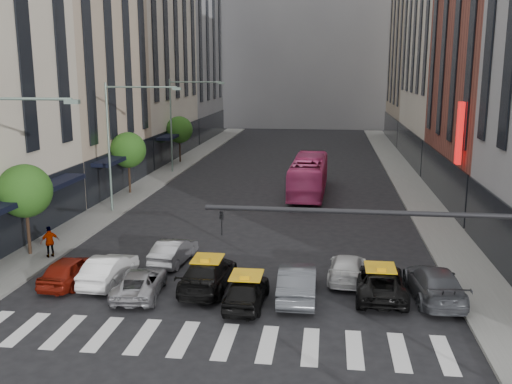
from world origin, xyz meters
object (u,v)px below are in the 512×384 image
(taxi_center, at_px, (247,291))
(car_white_front, at_px, (109,269))
(bus, at_px, (309,176))
(streetlamp_far, at_px, (180,113))
(streetlamp_mid, at_px, (121,130))
(car_red, at_px, (70,270))
(taxi_left, at_px, (208,274))
(pedestrian_far, at_px, (50,242))

(taxi_center, bearing_deg, car_white_front, -12.44)
(taxi_center, bearing_deg, bus, -92.21)
(streetlamp_far, bearing_deg, streetlamp_mid, -90.00)
(car_red, xyz_separation_m, bus, (10.48, 21.46, 0.86))
(car_red, relative_size, car_white_front, 0.96)
(car_red, bearing_deg, streetlamp_far, -82.04)
(streetlamp_far, distance_m, car_red, 30.17)
(streetlamp_mid, xyz_separation_m, car_white_front, (4.06, -13.29, -5.22))
(streetlamp_mid, distance_m, taxi_left, 16.89)
(streetlamp_far, height_order, car_white_front, streetlamp_far)
(streetlamp_mid, bearing_deg, streetlamp_far, 90.00)
(car_white_front, relative_size, taxi_left, 0.84)
(car_red, xyz_separation_m, taxi_center, (8.69, -1.47, 0.00))
(car_red, distance_m, taxi_center, 8.81)
(car_white_front, distance_m, taxi_left, 4.84)
(car_white_front, distance_m, bus, 22.86)
(streetlamp_mid, distance_m, pedestrian_far, 11.50)
(car_white_front, xyz_separation_m, pedestrian_far, (-4.41, 2.89, 0.31))
(streetlamp_mid, xyz_separation_m, taxi_center, (10.96, -15.10, -5.22))
(taxi_left, height_order, pedestrian_far, pedestrian_far)
(streetlamp_mid, xyz_separation_m, streetlamp_far, (0.00, 16.00, 0.00))
(pedestrian_far, bearing_deg, car_red, 86.48)
(pedestrian_far, bearing_deg, streetlamp_mid, -134.65)
(streetlamp_far, distance_m, pedestrian_far, 26.85)
(car_white_front, height_order, bus, bus)
(streetlamp_mid, distance_m, streetlamp_far, 16.00)
(taxi_left, bearing_deg, pedestrian_far, -16.20)
(streetlamp_far, xyz_separation_m, car_red, (2.27, -29.63, -5.22))
(car_red, height_order, taxi_center, taxi_center)
(streetlamp_far, xyz_separation_m, bus, (12.76, -8.17, -4.36))
(streetlamp_mid, distance_m, bus, 15.59)
(streetlamp_far, bearing_deg, taxi_left, -73.17)
(car_white_front, relative_size, taxi_center, 1.04)
(streetlamp_far, height_order, car_red, streetlamp_far)
(streetlamp_far, relative_size, taxi_left, 1.81)
(streetlamp_mid, distance_m, taxi_center, 19.38)
(car_red, bearing_deg, car_white_front, -165.67)
(streetlamp_far, relative_size, car_red, 2.25)
(bus, bearing_deg, pedestrian_far, 55.96)
(taxi_left, relative_size, bus, 0.45)
(streetlamp_far, distance_m, taxi_center, 33.39)
(streetlamp_mid, xyz_separation_m, bus, (12.76, 7.83, -4.36))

